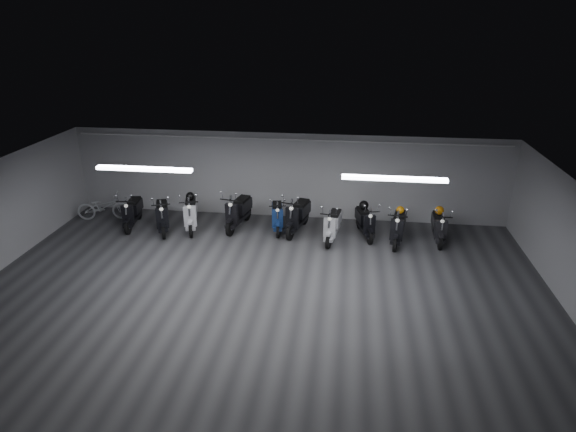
# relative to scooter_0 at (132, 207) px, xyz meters

# --- Properties ---
(floor) EXTENTS (14.00, 10.00, 0.01)m
(floor) POSITION_rel_scooter_0_xyz_m (4.71, -3.54, -0.66)
(floor) COLOR #38383A
(floor) RESTS_ON ground
(ceiling) EXTENTS (14.00, 10.00, 0.01)m
(ceiling) POSITION_rel_scooter_0_xyz_m (4.71, -3.54, 2.15)
(ceiling) COLOR gray
(ceiling) RESTS_ON ground
(back_wall) EXTENTS (14.00, 0.01, 2.80)m
(back_wall) POSITION_rel_scooter_0_xyz_m (4.71, 1.46, 0.75)
(back_wall) COLOR #A9A9AB
(back_wall) RESTS_ON ground
(front_wall) EXTENTS (14.00, 0.01, 2.80)m
(front_wall) POSITION_rel_scooter_0_xyz_m (4.71, -8.55, 0.75)
(front_wall) COLOR #A9A9AB
(front_wall) RESTS_ON ground
(fluor_strip_left) EXTENTS (2.40, 0.18, 0.08)m
(fluor_strip_left) POSITION_rel_scooter_0_xyz_m (1.71, -2.54, 2.09)
(fluor_strip_left) COLOR white
(fluor_strip_left) RESTS_ON ceiling
(fluor_strip_right) EXTENTS (2.40, 0.18, 0.08)m
(fluor_strip_right) POSITION_rel_scooter_0_xyz_m (7.71, -2.54, 2.09)
(fluor_strip_right) COLOR white
(fluor_strip_right) RESTS_ON ceiling
(conduit) EXTENTS (13.60, 0.05, 0.05)m
(conduit) POSITION_rel_scooter_0_xyz_m (4.71, 1.38, 1.97)
(conduit) COLOR white
(conduit) RESTS_ON back_wall
(scooter_0) EXTENTS (0.82, 1.82, 1.31)m
(scooter_0) POSITION_rel_scooter_0_xyz_m (0.00, 0.00, 0.00)
(scooter_0) COLOR black
(scooter_0) RESTS_ON floor
(scooter_1) EXTENTS (1.20, 1.89, 1.34)m
(scooter_1) POSITION_rel_scooter_0_xyz_m (1.06, -0.20, 0.02)
(scooter_1) COLOR black
(scooter_1) RESTS_ON floor
(scooter_2) EXTENTS (1.09, 1.96, 1.39)m
(scooter_2) POSITION_rel_scooter_0_xyz_m (1.88, 0.05, 0.04)
(scooter_2) COLOR silver
(scooter_2) RESTS_ON floor
(scooter_3) EXTENTS (1.00, 1.99, 1.42)m
(scooter_3) POSITION_rel_scooter_0_xyz_m (3.32, 0.33, 0.06)
(scooter_3) COLOR black
(scooter_3) RESTS_ON floor
(scooter_4) EXTENTS (0.82, 1.74, 1.24)m
(scooter_4) POSITION_rel_scooter_0_xyz_m (4.55, 0.31, -0.03)
(scooter_4) COLOR navy
(scooter_4) RESTS_ON floor
(scooter_5) EXTENTS (1.09, 2.00, 1.42)m
(scooter_5) POSITION_rel_scooter_0_xyz_m (5.19, 0.25, 0.06)
(scooter_5) COLOR black
(scooter_5) RESTS_ON floor
(scooter_6) EXTENTS (0.85, 1.80, 1.29)m
(scooter_6) POSITION_rel_scooter_0_xyz_m (6.28, -0.23, -0.01)
(scooter_6) COLOR silver
(scooter_6) RESTS_ON floor
(scooter_7) EXTENTS (0.97, 1.77, 1.25)m
(scooter_7) POSITION_rel_scooter_0_xyz_m (7.24, 0.18, -0.03)
(scooter_7) COLOR black
(scooter_7) RESTS_ON floor
(scooter_8) EXTENTS (0.92, 1.88, 1.34)m
(scooter_8) POSITION_rel_scooter_0_xyz_m (8.18, -0.17, 0.02)
(scooter_8) COLOR black
(scooter_8) RESTS_ON floor
(scooter_9) EXTENTS (0.61, 1.68, 1.24)m
(scooter_9) POSITION_rel_scooter_0_xyz_m (9.37, 0.08, -0.03)
(scooter_9) COLOR black
(scooter_9) RESTS_ON floor
(bicycle) EXTENTS (1.74, 0.92, 1.07)m
(bicycle) POSITION_rel_scooter_0_xyz_m (-1.19, 0.44, -0.12)
(bicycle) COLOR silver
(bicycle) RESTS_ON floor
(helmet_0) EXTENTS (0.29, 0.29, 0.29)m
(helmet_0) POSITION_rel_scooter_0_xyz_m (7.18, 0.40, 0.26)
(helmet_0) COLOR black
(helmet_0) RESTS_ON scooter_7
(helmet_1) EXTENTS (0.26, 0.26, 0.26)m
(helmet_1) POSITION_rel_scooter_0_xyz_m (9.38, 0.31, 0.24)
(helmet_1) COLOR orange
(helmet_1) RESTS_ON scooter_9
(helmet_2) EXTENTS (0.23, 0.23, 0.23)m
(helmet_2) POSITION_rel_scooter_0_xyz_m (8.22, 0.08, 0.29)
(helmet_2) COLOR orange
(helmet_2) RESTS_ON scooter_8
(helmet_3) EXTENTS (0.27, 0.27, 0.27)m
(helmet_3) POSITION_rel_scooter_0_xyz_m (1.82, 0.30, 0.34)
(helmet_3) COLOR black
(helmet_3) RESTS_ON scooter_2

